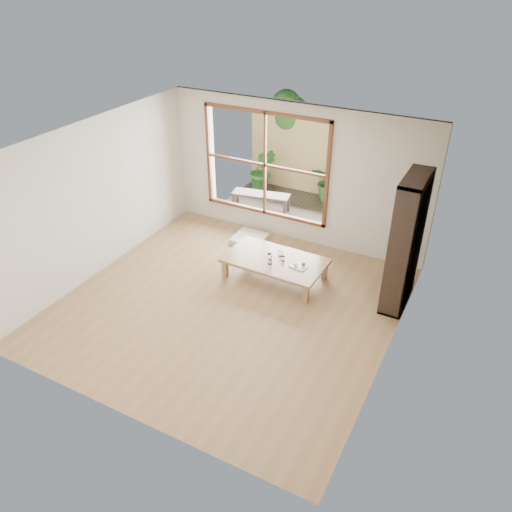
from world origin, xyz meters
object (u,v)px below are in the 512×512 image
(food_tray, at_px, (299,266))
(low_table, at_px, (275,261))
(bookshelf, at_px, (406,243))
(garden_bench, at_px, (261,196))

(food_tray, bearing_deg, low_table, -176.04)
(low_table, distance_m, food_tray, 0.46)
(food_tray, bearing_deg, bookshelf, 20.71)
(garden_bench, bearing_deg, bookshelf, -38.91)
(garden_bench, bearing_deg, low_table, -67.66)
(low_table, height_order, garden_bench, garden_bench)
(food_tray, relative_size, garden_bench, 0.24)
(garden_bench, bearing_deg, food_tray, -60.27)
(bookshelf, height_order, food_tray, bookshelf)
(low_table, xyz_separation_m, garden_bench, (-1.38, 2.16, 0.03))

